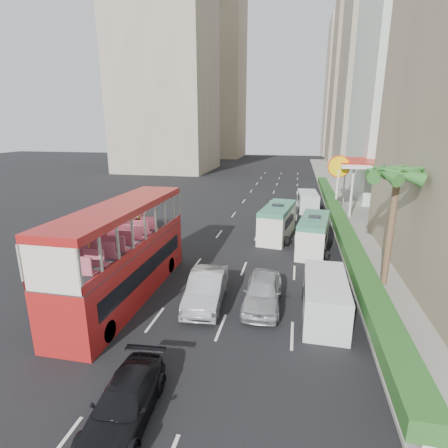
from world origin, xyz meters
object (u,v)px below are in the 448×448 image
(car_silver_lane_a, at_px, (207,303))
(panel_van_near, at_px, (325,298))
(van_asset, at_px, (280,223))
(minibus_near, at_px, (277,222))
(car_silver_lane_b, at_px, (262,305))
(double_decker_bus, at_px, (124,252))
(minibus_far, at_px, (313,234))
(palm_tree, at_px, (390,230))
(shell_station, at_px, (368,187))
(panel_van_far, at_px, (308,201))
(car_black, at_px, (126,419))

(car_silver_lane_a, distance_m, panel_van_near, 5.95)
(van_asset, relative_size, minibus_near, 0.76)
(car_silver_lane_a, bearing_deg, car_silver_lane_b, 1.63)
(double_decker_bus, relative_size, minibus_far, 1.95)
(panel_van_near, bearing_deg, double_decker_bus, -179.31)
(palm_tree, bearing_deg, minibus_near, 128.68)
(palm_tree, xyz_separation_m, shell_station, (2.20, 19.00, -0.63))
(car_silver_lane_a, relative_size, minibus_far, 0.87)
(van_asset, bearing_deg, double_decker_bus, -112.95)
(car_silver_lane_a, height_order, minibus_near, minibus_near)
(minibus_far, distance_m, panel_van_near, 9.52)
(panel_van_far, bearing_deg, minibus_far, -93.39)
(car_black, bearing_deg, panel_van_near, 45.17)
(minibus_near, bearing_deg, car_silver_lane_b, -81.77)
(shell_station, bearing_deg, van_asset, -143.46)
(van_asset, height_order, panel_van_far, panel_van_far)
(van_asset, bearing_deg, panel_van_near, -79.12)
(car_black, xyz_separation_m, minibus_far, (6.26, 17.15, 1.25))
(car_silver_lane_a, distance_m, minibus_near, 12.47)
(car_black, bearing_deg, minibus_far, 65.34)
(van_asset, bearing_deg, car_silver_lane_a, -99.23)
(panel_van_far, bearing_deg, minibus_near, -108.04)
(panel_van_far, bearing_deg, palm_tree, -82.24)
(minibus_far, bearing_deg, panel_van_near, -81.27)
(double_decker_bus, bearing_deg, minibus_near, 59.14)
(double_decker_bus, height_order, panel_van_near, double_decker_bus)
(car_black, relative_size, van_asset, 0.94)
(van_asset, bearing_deg, palm_tree, -61.85)
(double_decker_bus, xyz_separation_m, minibus_far, (10.05, 9.48, -1.28))
(minibus_far, bearing_deg, palm_tree, -48.08)
(car_black, distance_m, shell_station, 33.12)
(car_silver_lane_a, bearing_deg, minibus_near, 71.97)
(car_black, xyz_separation_m, van_asset, (3.53, 24.24, 0.00))
(minibus_far, bearing_deg, double_decker_bus, -129.13)
(panel_van_far, relative_size, palm_tree, 0.77)
(double_decker_bus, height_order, minibus_far, double_decker_bus)
(double_decker_bus, distance_m, minibus_far, 13.88)
(car_silver_lane_a, xyz_separation_m, car_silver_lane_b, (2.86, 0.31, 0.00))
(shell_station, bearing_deg, car_silver_lane_a, -116.90)
(palm_tree, bearing_deg, car_silver_lane_b, -151.28)
(panel_van_far, distance_m, palm_tree, 19.30)
(palm_tree, bearing_deg, panel_van_near, -131.35)
(panel_van_far, bearing_deg, panel_van_near, -93.09)
(car_black, height_order, van_asset, van_asset)
(minibus_near, height_order, shell_station, shell_station)
(palm_tree, height_order, shell_station, palm_tree)
(car_silver_lane_b, height_order, car_black, car_silver_lane_b)
(shell_station, bearing_deg, car_silver_lane_b, -111.18)
(double_decker_bus, bearing_deg, shell_station, 55.18)
(car_silver_lane_a, bearing_deg, car_black, -98.90)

